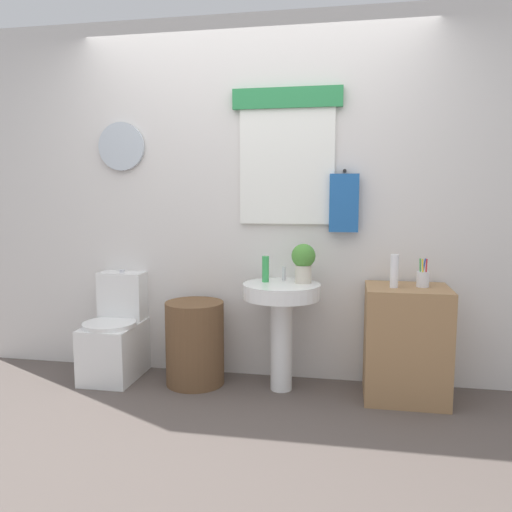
# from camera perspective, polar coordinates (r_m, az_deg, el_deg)

# --- Properties ---
(ground_plane) EXTENTS (8.00, 8.00, 0.00)m
(ground_plane) POSITION_cam_1_polar(r_m,az_deg,el_deg) (2.91, -4.69, -20.59)
(ground_plane) COLOR #564C47
(back_wall) EXTENTS (4.40, 0.18, 2.60)m
(back_wall) POSITION_cam_1_polar(r_m,az_deg,el_deg) (3.70, -0.19, 6.39)
(back_wall) COLOR silver
(back_wall) RESTS_ON ground_plane
(toilet) EXTENTS (0.38, 0.51, 0.78)m
(toilet) POSITION_cam_1_polar(r_m,az_deg,el_deg) (3.91, -15.58, -8.85)
(toilet) COLOR white
(toilet) RESTS_ON ground_plane
(laundry_hamper) EXTENTS (0.41, 0.41, 0.59)m
(laundry_hamper) POSITION_cam_1_polar(r_m,az_deg,el_deg) (3.66, -6.94, -9.75)
(laundry_hamper) COLOR brown
(laundry_hamper) RESTS_ON ground_plane
(pedestal_sink) EXTENTS (0.53, 0.53, 0.74)m
(pedestal_sink) POSITION_cam_1_polar(r_m,az_deg,el_deg) (3.46, 2.92, -6.05)
(pedestal_sink) COLOR white
(pedestal_sink) RESTS_ON ground_plane
(faucet) EXTENTS (0.03, 0.03, 0.10)m
(faucet) POSITION_cam_1_polar(r_m,az_deg,el_deg) (3.53, 3.20, -2.01)
(faucet) COLOR silver
(faucet) RESTS_ON pedestal_sink
(wooden_cabinet) EXTENTS (0.53, 0.44, 0.75)m
(wooden_cabinet) POSITION_cam_1_polar(r_m,az_deg,el_deg) (3.50, 16.63, -9.43)
(wooden_cabinet) COLOR #9E754C
(wooden_cabinet) RESTS_ON ground_plane
(soap_bottle) EXTENTS (0.05, 0.05, 0.18)m
(soap_bottle) POSITION_cam_1_polar(r_m,az_deg,el_deg) (3.47, 1.09, -1.49)
(soap_bottle) COLOR green
(soap_bottle) RESTS_ON pedestal_sink
(potted_plant) EXTENTS (0.16, 0.16, 0.27)m
(potted_plant) POSITION_cam_1_polar(r_m,az_deg,el_deg) (3.44, 5.40, -0.51)
(potted_plant) COLOR beige
(potted_plant) RESTS_ON pedestal_sink
(lotion_bottle) EXTENTS (0.05, 0.05, 0.22)m
(lotion_bottle) POSITION_cam_1_polar(r_m,az_deg,el_deg) (3.35, 15.41, -1.66)
(lotion_bottle) COLOR white
(lotion_bottle) RESTS_ON wooden_cabinet
(toothbrush_cup) EXTENTS (0.08, 0.08, 0.19)m
(toothbrush_cup) POSITION_cam_1_polar(r_m,az_deg,el_deg) (3.44, 18.39, -2.45)
(toothbrush_cup) COLOR silver
(toothbrush_cup) RESTS_ON wooden_cabinet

